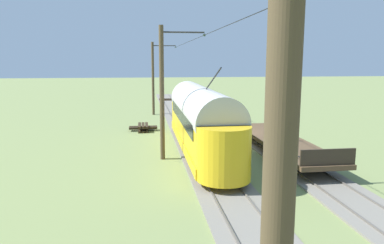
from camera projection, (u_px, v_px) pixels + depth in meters
name	position (u px, v px, depth m)	size (l,w,h in m)	color
ground_plane	(231.00, 145.00, 26.08)	(220.00, 220.00, 0.00)	olive
track_streetcar_siding	(264.00, 142.00, 26.71)	(2.80, 80.00, 0.18)	slate
track_adjacent_siding	(196.00, 144.00, 26.04)	(2.80, 80.00, 0.18)	slate
vintage_streetcar	(200.00, 118.00, 23.66)	(2.65, 16.59, 5.47)	gold
flatcar_adjacent	(282.00, 142.00, 23.20)	(2.80, 12.28, 1.60)	brown
catenary_pole_foreground	(154.00, 77.00, 40.13)	(2.77, 0.28, 7.99)	#4C3D28
catenary_pole_mid_near	(163.00, 91.00, 21.64)	(2.77, 0.28, 7.99)	#4C3D28
overhead_wire_run	(202.00, 36.00, 22.11)	(2.56, 41.83, 0.18)	black
spare_tie_stack	(143.00, 128.00, 31.37)	(2.40, 2.40, 0.54)	#2D2316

